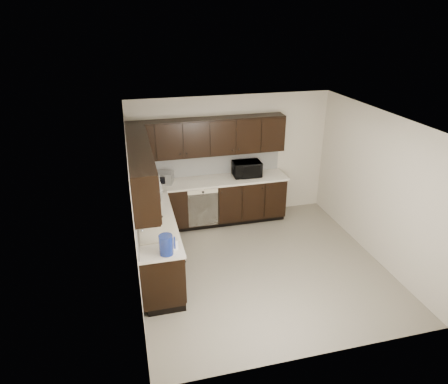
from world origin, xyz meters
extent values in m
plane|color=gray|center=(0.00, 0.00, 0.00)|extent=(4.00, 4.00, 0.00)
plane|color=white|center=(0.00, 0.00, 2.50)|extent=(4.00, 4.00, 0.00)
cube|color=beige|center=(0.00, 2.00, 1.25)|extent=(4.00, 0.02, 2.50)
cube|color=beige|center=(-2.00, 0.00, 1.25)|extent=(0.02, 4.00, 2.50)
cube|color=beige|center=(2.00, 0.00, 1.25)|extent=(0.02, 4.00, 2.50)
cube|color=beige|center=(0.00, -2.00, 1.25)|extent=(4.00, 0.02, 2.50)
cube|color=black|center=(-0.50, 1.70, 0.45)|extent=(3.00, 0.60, 0.90)
cube|color=black|center=(-1.70, 0.30, 0.45)|extent=(0.60, 2.20, 0.90)
cube|color=black|center=(-0.50, 1.73, 0.05)|extent=(3.00, 0.54, 0.10)
cube|color=black|center=(-1.67, 0.30, 0.05)|extent=(0.54, 2.20, 0.10)
cube|color=silver|center=(-0.50, 1.70, 0.92)|extent=(3.03, 0.63, 0.04)
cube|color=silver|center=(-1.70, 0.30, 0.92)|extent=(0.63, 2.23, 0.04)
cube|color=white|center=(-0.50, 1.99, 1.18)|extent=(3.00, 0.02, 0.48)
cube|color=white|center=(-1.99, 0.60, 1.18)|extent=(0.02, 2.80, 0.48)
cube|color=black|center=(-0.50, 1.83, 1.77)|extent=(3.00, 0.33, 0.70)
cube|color=black|center=(-1.83, 0.43, 1.77)|extent=(0.33, 2.47, 0.70)
cube|color=beige|center=(-0.70, 1.41, 0.50)|extent=(0.58, 0.02, 0.78)
cube|color=beige|center=(-0.70, 1.40, 0.84)|extent=(0.58, 0.03, 0.08)
cylinder|color=black|center=(-0.70, 1.39, 0.84)|extent=(0.04, 0.02, 0.04)
cube|color=beige|center=(-1.68, 0.00, 0.95)|extent=(0.54, 0.82, 0.03)
cube|color=beige|center=(-1.68, -0.20, 0.86)|extent=(0.42, 0.34, 0.16)
cube|color=beige|center=(-1.68, 0.20, 0.86)|extent=(0.42, 0.34, 0.16)
cylinder|color=silver|center=(-1.90, 0.00, 1.07)|extent=(0.03, 0.03, 0.26)
cylinder|color=silver|center=(-1.85, 0.00, 1.19)|extent=(0.14, 0.02, 0.02)
cylinder|color=#B2B2B7|center=(-1.68, -0.20, 0.89)|extent=(0.20, 0.20, 0.10)
imported|color=black|center=(0.25, 1.72, 1.09)|extent=(0.54, 0.37, 0.30)
imported|color=gray|center=(-1.51, -0.61, 1.05)|extent=(0.13, 0.13, 0.22)
imported|color=gray|center=(-1.79, 1.17, 1.05)|extent=(0.11, 0.11, 0.22)
cube|color=#A9A9AB|center=(-1.38, 1.76, 1.05)|extent=(0.41, 0.35, 0.22)
cube|color=white|center=(-1.73, 1.16, 1.03)|extent=(0.54, 0.43, 0.19)
cylinder|color=navy|center=(-1.62, -0.70, 1.08)|extent=(0.22, 0.22, 0.28)
cylinder|color=#0D968D|center=(-1.54, 1.35, 1.04)|extent=(0.11, 0.11, 0.20)
cylinder|color=white|center=(-1.56, 1.35, 1.11)|extent=(0.20, 0.20, 0.33)
camera|label=1|loc=(-1.98, -5.31, 3.91)|focal=32.00mm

